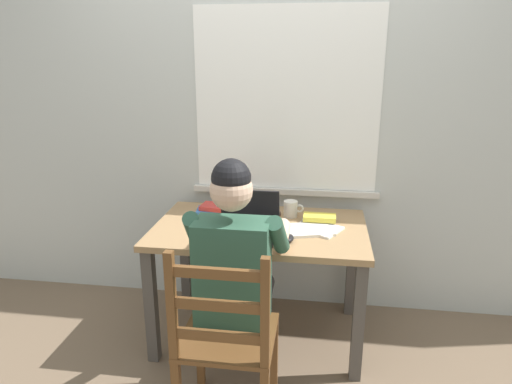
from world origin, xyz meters
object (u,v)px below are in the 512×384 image
coffee_mug_white (291,209)px  coffee_mug_dark (269,214)px  computer_mouse (288,238)px  book_stack_side (319,219)px  seated_person (237,266)px  laptop (248,225)px  book_stack_main (214,209)px  desk (260,243)px  wooden_chair (226,340)px

coffee_mug_white → coffee_mug_dark: coffee_mug_white is taller
computer_mouse → book_stack_side: size_ratio=0.50×
computer_mouse → coffee_mug_white: 0.38m
seated_person → coffee_mug_dark: size_ratio=10.77×
laptop → coffee_mug_dark: laptop is taller
coffee_mug_white → book_stack_main: (-0.48, -0.00, -0.02)m
seated_person → computer_mouse: seated_person is taller
desk → coffee_mug_dark: size_ratio=10.60×
wooden_chair → book_stack_side: (0.38, 0.84, 0.28)m
computer_mouse → seated_person: bearing=-131.3°
desk → wooden_chair: (-0.05, -0.73, -0.16)m
computer_mouse → coffee_mug_dark: bearing=115.4°
computer_mouse → book_stack_side: bearing=62.4°
desk → book_stack_side: (0.33, 0.11, 0.12)m
desk → book_stack_main: 0.39m
computer_mouse → book_stack_main: size_ratio=0.47×
seated_person → coffee_mug_dark: seated_person is taller
seated_person → laptop: 0.34m
laptop → book_stack_main: bearing=130.4°
coffee_mug_dark → book_stack_side: coffee_mug_dark is taller
seated_person → book_stack_main: 0.69m
desk → computer_mouse: (0.18, -0.19, 0.12)m
computer_mouse → book_stack_main: book_stack_main is taller
desk → wooden_chair: 0.75m
wooden_chair → book_stack_side: size_ratio=4.64×
desk → wooden_chair: size_ratio=1.31×
coffee_mug_dark → computer_mouse: bearing=-64.6°
laptop → book_stack_side: 0.45m
coffee_mug_white → seated_person: bearing=-108.6°
book_stack_main → seated_person: bearing=-67.5°
book_stack_side → desk: bearing=-161.7°
seated_person → coffee_mug_dark: bearing=80.4°
laptop → coffee_mug_white: bearing=55.6°
coffee_mug_dark → laptop: bearing=-113.0°
desk → book_stack_side: 0.37m
book_stack_side → wooden_chair: bearing=-114.6°
book_stack_side → book_stack_main: bearing=173.3°
computer_mouse → laptop: bearing=163.3°
wooden_chair → laptop: bearing=90.0°
laptop → book_stack_side: laptop is taller
book_stack_side → coffee_mug_white: bearing=155.3°
desk → coffee_mug_dark: 0.18m
laptop → book_stack_side: bearing=31.3°
seated_person → laptop: (0.00, 0.33, 0.09)m
seated_person → book_stack_side: size_ratio=6.17×
wooden_chair → desk: bearing=86.0°
wooden_chair → book_stack_main: size_ratio=4.35×
book_stack_main → book_stack_side: bearing=-6.7°
desk → computer_mouse: computer_mouse is taller
laptop → book_stack_side: size_ratio=1.66×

